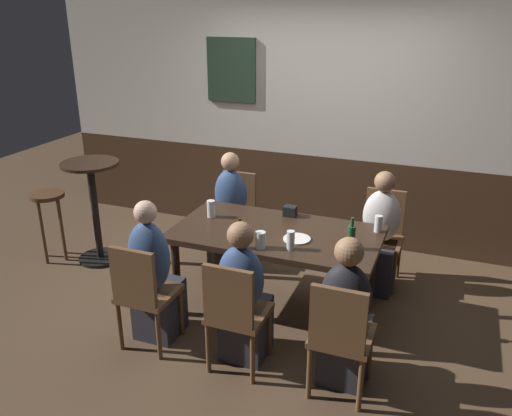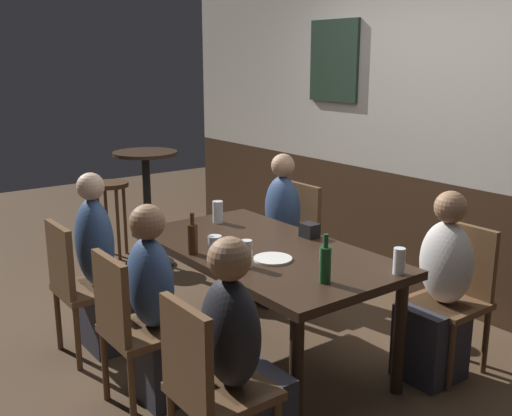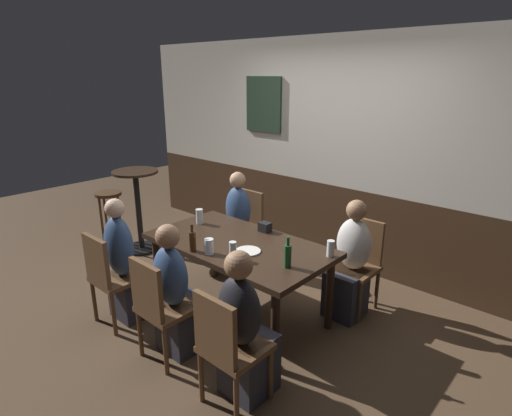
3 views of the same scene
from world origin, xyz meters
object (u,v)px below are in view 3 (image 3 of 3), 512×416
(chair_right_far, at_px, (358,260))
(chair_right_near, at_px, (227,345))
(dining_table, at_px, (239,250))
(bar_stool, at_px, (109,204))
(pint_glass_pale, at_px, (233,252))
(person_mid_near, at_px, (177,299))
(chair_mid_near, at_px, (160,304))
(chair_left_far, at_px, (245,224))
(side_bar_table, at_px, (138,204))
(person_left_far, at_px, (235,229))
(beer_glass_tall, at_px, (330,249))
(person_left_near, at_px, (126,269))
(chair_left_near, at_px, (110,274))
(beer_bottle_green, at_px, (288,255))
(person_right_near, at_px, (244,336))
(beer_bottle_brown, at_px, (192,241))
(highball_clear, at_px, (209,247))
(plate_white_large, at_px, (248,251))
(condiment_caddy, at_px, (265,227))
(person_right_far, at_px, (350,268))
(tumbler_water, at_px, (200,217))

(chair_right_far, relative_size, chair_right_near, 1.00)
(dining_table, bearing_deg, chair_right_near, -49.50)
(chair_right_far, bearing_deg, bar_stool, -166.40)
(chair_right_far, relative_size, pint_glass_pale, 5.84)
(person_mid_near, height_order, bar_stool, person_mid_near)
(chair_mid_near, xyz_separation_m, pint_glass_pale, (0.21, 0.59, 0.31))
(person_mid_near, xyz_separation_m, pint_glass_pale, (0.21, 0.43, 0.34))
(dining_table, xyz_separation_m, chair_left_far, (-0.75, 0.87, -0.16))
(side_bar_table, bearing_deg, bar_stool, -161.57)
(chair_right_near, bearing_deg, chair_left_far, 130.50)
(chair_right_far, bearing_deg, person_mid_near, -115.22)
(person_left_far, height_order, beer_glass_tall, person_left_far)
(person_left_near, relative_size, side_bar_table, 1.11)
(chair_left_near, bearing_deg, chair_right_near, 0.00)
(beer_bottle_green, bearing_deg, chair_left_far, 144.83)
(person_right_near, distance_m, bar_stool, 3.31)
(dining_table, height_order, chair_mid_near, chair_mid_near)
(chair_right_far, bearing_deg, beer_bottle_brown, -125.37)
(highball_clear, bearing_deg, plate_white_large, 48.68)
(chair_mid_near, height_order, bar_stool, chair_mid_near)
(dining_table, height_order, plate_white_large, plate_white_large)
(highball_clear, relative_size, condiment_caddy, 1.21)
(person_mid_near, bearing_deg, dining_table, 90.00)
(person_right_far, bearing_deg, chair_left_far, 173.74)
(highball_clear, height_order, tumbler_water, tumbler_water)
(side_bar_table, bearing_deg, beer_glass_tall, 1.01)
(chair_left_near, distance_m, tumbler_water, 1.02)
(chair_left_near, relative_size, bar_stool, 1.22)
(person_left_far, distance_m, beer_bottle_green, 1.64)
(dining_table, xyz_separation_m, plate_white_large, (0.21, -0.09, 0.09))
(chair_left_near, height_order, plate_white_large, chair_left_near)
(chair_left_far, bearing_deg, side_bar_table, -153.75)
(person_right_near, distance_m, condiment_caddy, 1.34)
(chair_right_far, xyz_separation_m, chair_right_near, (0.00, -1.75, 0.00))
(chair_left_far, distance_m, highball_clear, 1.45)
(chair_right_near, distance_m, highball_clear, 0.97)
(dining_table, relative_size, person_left_near, 1.45)
(highball_clear, height_order, bar_stool, highball_clear)
(person_left_near, distance_m, side_bar_table, 1.60)
(person_mid_near, relative_size, beer_bottle_brown, 4.56)
(chair_left_far, relative_size, chair_right_far, 1.00)
(chair_left_far, xyz_separation_m, chair_mid_near, (0.75, -1.75, 0.00))
(person_right_far, distance_m, condiment_caddy, 0.88)
(chair_mid_near, bearing_deg, beer_glass_tall, 56.32)
(tumbler_water, height_order, side_bar_table, side_bar_table)
(tumbler_water, bearing_deg, bar_stool, 179.88)
(dining_table, height_order, person_right_near, person_right_near)
(chair_mid_near, height_order, person_right_far, person_right_far)
(pint_glass_pale, bearing_deg, beer_bottle_brown, -162.22)
(person_left_near, relative_size, condiment_caddy, 10.64)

